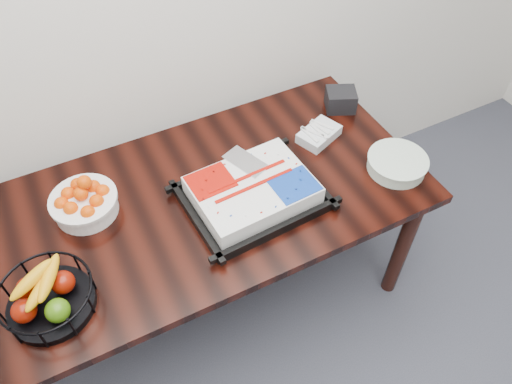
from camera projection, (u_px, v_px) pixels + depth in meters
name	position (u px, v px, depth m)	size (l,w,h in m)	color
table	(203.00, 212.00, 2.04)	(1.80, 0.90, 0.75)	black
cake_tray	(252.00, 192.00, 1.93)	(0.53, 0.43, 0.11)	black
tangerine_bowl	(83.00, 199.00, 1.88)	(0.26, 0.26, 0.16)	white
fruit_basket	(47.00, 296.00, 1.61)	(0.31, 0.31, 0.16)	black
plate_stack	(397.00, 164.00, 2.06)	(0.25, 0.25, 0.06)	white
fork_bag	(319.00, 134.00, 2.19)	(0.21, 0.18, 0.05)	silver
napkin_box	(341.00, 100.00, 2.31)	(0.13, 0.11, 0.10)	black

